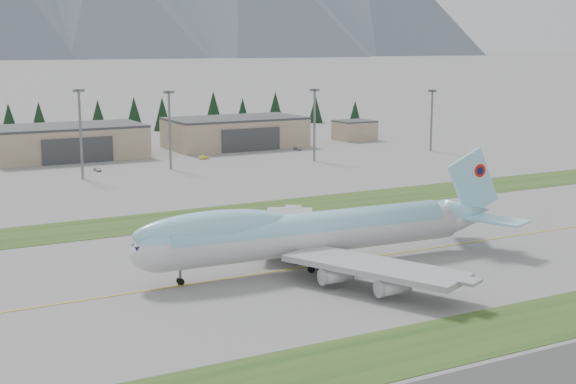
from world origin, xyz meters
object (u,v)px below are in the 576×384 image
boeing_747_freighter (312,232)px  service_vehicle_b (204,159)px  hangar_right (235,132)px  service_vehicle_c (297,150)px  hangar_center (68,142)px  service_vehicle_a (97,171)px

boeing_747_freighter → service_vehicle_b: (33.23, 127.34, -6.08)m
hangar_right → service_vehicle_c: bearing=-47.7°
boeing_747_freighter → hangar_center: (-5.05, 150.47, -0.69)m
service_vehicle_b → hangar_right: bearing=-48.4°
service_vehicle_c → service_vehicle_b: bearing=-178.6°
boeing_747_freighter → service_vehicle_c: size_ratio=18.43×
boeing_747_freighter → hangar_right: size_ratio=1.45×
service_vehicle_b → service_vehicle_c: bearing=-86.7°
service_vehicle_a → service_vehicle_c: bearing=3.2°
hangar_center → hangar_right: (60.00, 0.00, 0.00)m
boeing_747_freighter → service_vehicle_c: (70.90, 132.94, -6.08)m
service_vehicle_a → hangar_right: bearing=20.7°
hangar_right → service_vehicle_c: hangar_right is taller
hangar_center → service_vehicle_a: (0.95, -31.64, -5.39)m
boeing_747_freighter → service_vehicle_b: bearing=78.5°
boeing_747_freighter → service_vehicle_b: boeing_747_freighter is taller
hangar_right → service_vehicle_b: (-21.72, -23.13, -5.39)m
boeing_747_freighter → hangar_right: (54.95, 150.47, -0.69)m
boeing_747_freighter → service_vehicle_b: 131.75m
service_vehicle_b → service_vehicle_c: 38.09m
hangar_center → service_vehicle_a: bearing=-88.3°
hangar_right → service_vehicle_b: bearing=-133.2°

